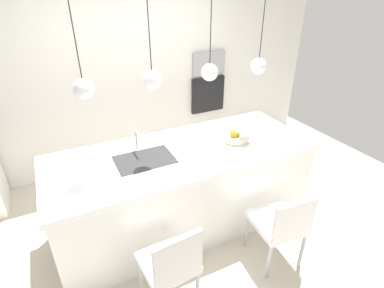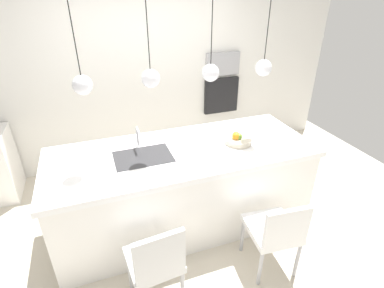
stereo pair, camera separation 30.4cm
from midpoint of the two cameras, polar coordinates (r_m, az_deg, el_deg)
floor at (r=3.59m, az=-3.99°, el=-14.58°), size 6.60×6.60×0.00m
back_wall at (r=4.37m, az=-13.19°, el=12.42°), size 6.00×0.10×2.60m
kitchen_island at (r=3.28m, az=-4.26°, el=-8.48°), size 2.73×1.06×0.94m
sink_basin at (r=2.93m, az=-12.05°, el=-3.11°), size 0.56×0.40×0.02m
faucet at (r=3.04m, az=-13.41°, el=1.16°), size 0.02×0.17×0.22m
fruit_bowl at (r=3.20m, az=5.79°, el=1.23°), size 0.28×0.28×0.13m
microwave at (r=4.68m, az=1.26°, el=15.29°), size 0.54×0.08×0.34m
oven at (r=4.81m, az=1.19°, el=9.48°), size 0.56×0.08×0.56m
chair_near at (r=2.50m, az=-7.80°, el=-22.10°), size 0.45×0.45×0.89m
chair_middle at (r=2.92m, az=13.85°, el=-14.73°), size 0.48×0.51×0.84m
pendant_light_left at (r=2.57m, az=-23.41°, el=9.74°), size 0.16×0.16×0.76m
pendant_light_center_left at (r=2.65m, az=-11.03°, el=12.04°), size 0.16×0.16×0.76m
pendant_light_center_right at (r=2.85m, az=0.27°, el=13.64°), size 0.16×0.16×0.76m
pendant_light_right at (r=3.13m, az=9.91°, el=14.60°), size 0.16×0.16×0.76m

